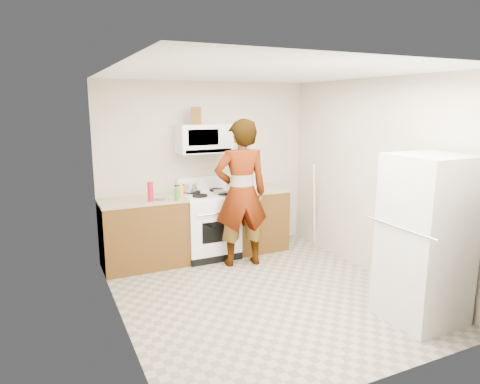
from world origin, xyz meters
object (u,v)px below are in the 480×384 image
person (241,194)px  fridge (425,239)px  gas_range (209,224)px  microwave (204,138)px  kettle (253,181)px  saucepan (190,187)px

person → fridge: size_ratio=1.17×
gas_range → microwave: microwave is taller
microwave → kettle: bearing=3.2°
microwave → gas_range: bearing=-90.0°
kettle → saucepan: 1.02m
gas_range → person: (0.28, -0.50, 0.51)m
gas_range → saucepan: size_ratio=5.43×
microwave → saucepan: bearing=173.6°
person → fridge: (1.00, -2.18, -0.15)m
gas_range → microwave: bearing=90.0°
gas_range → microwave: size_ratio=1.49×
saucepan → microwave: bearing=-6.4°
gas_range → microwave: 1.22m
person → saucepan: (-0.51, 0.65, 0.01)m
microwave → fridge: microwave is taller
kettle → saucepan: size_ratio=0.80×
gas_range → saucepan: bearing=145.7°
kettle → gas_range: bearing=177.3°
fridge → kettle: (-0.49, 2.85, 0.17)m
gas_range → microwave: (0.00, 0.13, 1.21)m
person → fridge: 2.40m
person → kettle: (0.52, 0.67, 0.02)m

